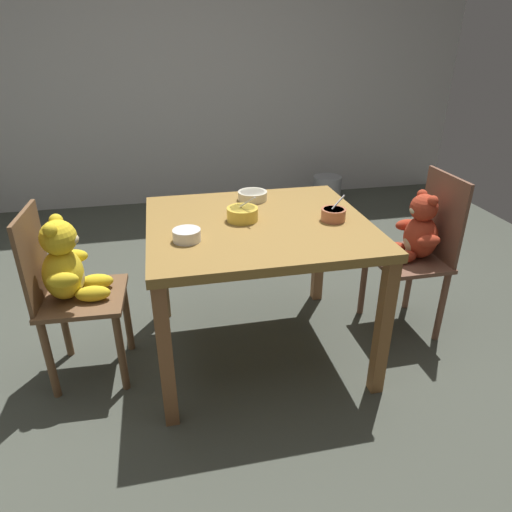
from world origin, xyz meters
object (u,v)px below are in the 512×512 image
porridge_bowl_terracotta_near_right (333,214)px  porridge_bowl_cream_far_center (253,196)px  dining_table (258,239)px  metal_pail (327,190)px  teddy_chair_near_left (67,275)px  porridge_bowl_yellow_center (242,214)px  porridge_bowl_white_near_left (187,235)px  teddy_chair_near_right (418,240)px

porridge_bowl_terracotta_near_right → porridge_bowl_cream_far_center: bearing=130.2°
porridge_bowl_cream_far_center → porridge_bowl_terracotta_near_right: bearing=-49.8°
dining_table → metal_pail: size_ratio=3.72×
teddy_chair_near_left → porridge_bowl_yellow_center: (0.81, 0.04, 0.22)m
porridge_bowl_white_near_left → porridge_bowl_terracotta_near_right: porridge_bowl_terracotta_near_right is taller
porridge_bowl_terracotta_near_right → dining_table: bearing=170.5°
teddy_chair_near_left → porridge_bowl_cream_far_center: 0.99m
porridge_bowl_yellow_center → porridge_bowl_white_near_left: size_ratio=1.24×
teddy_chair_near_right → porridge_bowl_terracotta_near_right: teddy_chair_near_right is taller
teddy_chair_near_left → metal_pail: size_ratio=3.08×
porridge_bowl_yellow_center → porridge_bowl_white_near_left: porridge_bowl_yellow_center is taller
porridge_bowl_white_near_left → porridge_bowl_terracotta_near_right: 0.70m
dining_table → teddy_chair_near_right: size_ratio=1.16×
porridge_bowl_yellow_center → teddy_chair_near_left: bearing=-177.1°
porridge_bowl_cream_far_center → metal_pail: size_ratio=0.56×
dining_table → teddy_chair_near_left: bearing=-179.4°
porridge_bowl_cream_far_center → metal_pail: 2.25m
teddy_chair_near_right → teddy_chair_near_left: bearing=1.3°
dining_table → teddy_chair_near_right: 0.89m
porridge_bowl_cream_far_center → porridge_bowl_white_near_left: bearing=-129.4°
teddy_chair_near_right → porridge_bowl_white_near_left: 1.26m
teddy_chair_near_right → teddy_chair_near_left: teddy_chair_near_right is taller
porridge_bowl_cream_far_center → porridge_bowl_yellow_center: size_ratio=1.05×
porridge_bowl_white_near_left → metal_pail: (1.51, 2.30, -0.62)m
teddy_chair_near_left → metal_pail: teddy_chair_near_left is taller
dining_table → porridge_bowl_yellow_center: bearing=154.7°
porridge_bowl_cream_far_center → porridge_bowl_terracotta_near_right: size_ratio=1.29×
teddy_chair_near_left → porridge_bowl_cream_far_center: size_ratio=5.52×
teddy_chair_near_left → porridge_bowl_yellow_center: porridge_bowl_yellow_center is taller
dining_table → teddy_chair_near_left: teddy_chair_near_left is taller
porridge_bowl_cream_far_center → porridge_bowl_yellow_center: 0.30m
porridge_bowl_terracotta_near_right → porridge_bowl_yellow_center: bearing=167.7°
metal_pail → porridge_bowl_terracotta_near_right: bearing=-110.4°
dining_table → porridge_bowl_white_near_left: 0.39m
teddy_chair_near_left → metal_pail: 3.01m
teddy_chair_near_right → porridge_bowl_cream_far_center: teddy_chair_near_right is taller
porridge_bowl_white_near_left → metal_pail: 2.82m
dining_table → porridge_bowl_yellow_center: size_ratio=6.98×
metal_pail → dining_table: bearing=-118.6°
dining_table → teddy_chair_near_right: (0.88, 0.04, -0.10)m
teddy_chair_near_left → metal_pail: (2.05, 2.16, -0.41)m
dining_table → metal_pail: dining_table is taller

